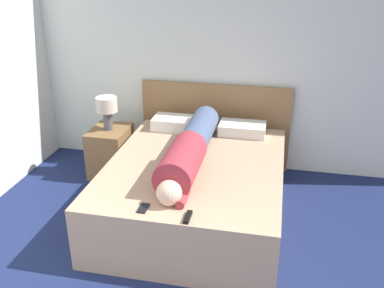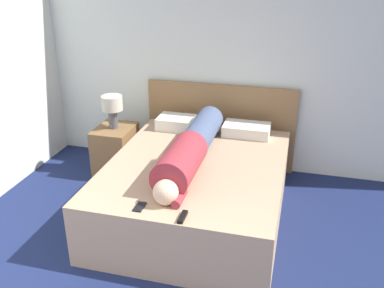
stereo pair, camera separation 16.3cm
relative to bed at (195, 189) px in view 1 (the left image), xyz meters
The scene contains 10 objects.
wall_back 1.57m from the bed, 79.76° to the left, with size 5.63×0.06×2.60m.
bed is the anchor object (origin of this frame).
headboard 1.12m from the bed, 90.00° to the left, with size 1.67×0.04×0.96m.
nightstand 1.26m from the bed, 149.57° to the left, with size 0.39×0.49×0.53m.
table_lamp 1.36m from the bed, 149.57° to the left, with size 0.22×0.22×0.36m.
person_lying 0.41m from the bed, 154.15° to the right, with size 0.31×1.63×0.31m.
pillow_near_headboard 0.92m from the bed, 115.06° to the left, with size 0.50×0.30×0.13m.
pillow_second 0.91m from the bed, 66.25° to the left, with size 0.47×0.30×0.11m.
tv_remote 0.93m from the bed, 81.88° to the right, with size 0.04×0.15×0.02m.
cell_phone 0.90m from the bed, 105.11° to the right, with size 0.06×0.13×0.01m.
Camera 1 is at (0.47, -0.75, 2.25)m, focal length 40.00 mm.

